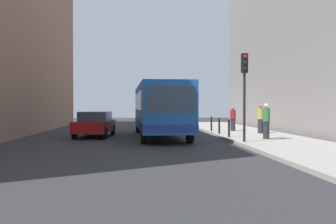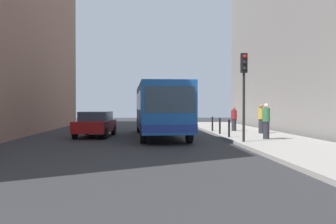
{
  "view_description": "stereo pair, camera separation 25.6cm",
  "coord_description": "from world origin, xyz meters",
  "px_view_note": "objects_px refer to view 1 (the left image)",
  "views": [
    {
      "loc": [
        -1.31,
        -19.15,
        1.8
      ],
      "look_at": [
        0.21,
        1.19,
        1.49
      ],
      "focal_mm": 40.75,
      "sensor_mm": 36.0,
      "label": 1
    },
    {
      "loc": [
        -1.05,
        -19.17,
        1.8
      ],
      "look_at": [
        0.21,
        1.19,
        1.49
      ],
      "focal_mm": 40.75,
      "sensor_mm": 36.0,
      "label": 2
    }
  ],
  "objects_px": {
    "bollard_mid": "(219,126)",
    "pedestrian_near_signal": "(266,121)",
    "car_beside_bus": "(95,124)",
    "pedestrian_far_sidewalk": "(233,119)",
    "bollard_near": "(229,128)",
    "bus": "(159,107)",
    "traffic_light": "(244,80)",
    "bollard_far": "(211,124)",
    "pedestrian_mid_sidewalk": "(260,119)"
  },
  "relations": [
    {
      "from": "bollard_far",
      "to": "pedestrian_mid_sidewalk",
      "type": "bearing_deg",
      "value": -41.83
    },
    {
      "from": "pedestrian_near_signal",
      "to": "pedestrian_far_sidewalk",
      "type": "distance_m",
      "value": 6.24
    },
    {
      "from": "bus",
      "to": "bollard_far",
      "type": "xyz_separation_m",
      "value": [
        3.6,
        2.52,
        -1.1
      ]
    },
    {
      "from": "bollard_mid",
      "to": "bollard_far",
      "type": "height_order",
      "value": "same"
    },
    {
      "from": "bollard_far",
      "to": "pedestrian_far_sidewalk",
      "type": "relative_size",
      "value": 0.59
    },
    {
      "from": "pedestrian_far_sidewalk",
      "to": "bollard_mid",
      "type": "bearing_deg",
      "value": -107.8
    },
    {
      "from": "bollard_near",
      "to": "bollard_mid",
      "type": "height_order",
      "value": "same"
    },
    {
      "from": "pedestrian_near_signal",
      "to": "pedestrian_mid_sidewalk",
      "type": "height_order",
      "value": "pedestrian_near_signal"
    },
    {
      "from": "bus",
      "to": "bollard_mid",
      "type": "distance_m",
      "value": 3.76
    },
    {
      "from": "bollard_mid",
      "to": "pedestrian_near_signal",
      "type": "distance_m",
      "value": 4.07
    },
    {
      "from": "traffic_light",
      "to": "pedestrian_near_signal",
      "type": "relative_size",
      "value": 2.29
    },
    {
      "from": "car_beside_bus",
      "to": "pedestrian_near_signal",
      "type": "bearing_deg",
      "value": 161.7
    },
    {
      "from": "pedestrian_near_signal",
      "to": "pedestrian_mid_sidewalk",
      "type": "xyz_separation_m",
      "value": [
        0.96,
        3.9,
        -0.01
      ]
    },
    {
      "from": "bus",
      "to": "bollard_near",
      "type": "distance_m",
      "value": 4.49
    },
    {
      "from": "bollard_mid",
      "to": "car_beside_bus",
      "type": "bearing_deg",
      "value": 179.55
    },
    {
      "from": "pedestrian_mid_sidewalk",
      "to": "bollard_near",
      "type": "bearing_deg",
      "value": 106.03
    },
    {
      "from": "bus",
      "to": "pedestrian_near_signal",
      "type": "xyz_separation_m",
      "value": [
        5.21,
        -3.68,
        -0.68
      ]
    },
    {
      "from": "traffic_light",
      "to": "pedestrian_mid_sidewalk",
      "type": "bearing_deg",
      "value": 64.97
    },
    {
      "from": "bollard_mid",
      "to": "pedestrian_far_sidewalk",
      "type": "relative_size",
      "value": 0.59
    },
    {
      "from": "pedestrian_mid_sidewalk",
      "to": "bollard_far",
      "type": "bearing_deg",
      "value": 18.11
    },
    {
      "from": "bollard_mid",
      "to": "pedestrian_mid_sidewalk",
      "type": "distance_m",
      "value": 2.61
    },
    {
      "from": "traffic_light",
      "to": "pedestrian_near_signal",
      "type": "distance_m",
      "value": 2.84
    },
    {
      "from": "traffic_light",
      "to": "bollard_near",
      "type": "distance_m",
      "value": 3.54
    },
    {
      "from": "bollard_mid",
      "to": "pedestrian_near_signal",
      "type": "bearing_deg",
      "value": -66.51
    },
    {
      "from": "bollard_far",
      "to": "pedestrian_near_signal",
      "type": "relative_size",
      "value": 0.53
    },
    {
      "from": "bus",
      "to": "traffic_light",
      "type": "distance_m",
      "value": 6.41
    },
    {
      "from": "pedestrian_far_sidewalk",
      "to": "pedestrian_mid_sidewalk",
      "type": "bearing_deg",
      "value": -52.22
    },
    {
      "from": "car_beside_bus",
      "to": "pedestrian_far_sidewalk",
      "type": "xyz_separation_m",
      "value": [
        8.82,
        2.46,
        0.16
      ]
    },
    {
      "from": "bus",
      "to": "traffic_light",
      "type": "bearing_deg",
      "value": 123.77
    },
    {
      "from": "bollard_near",
      "to": "pedestrian_far_sidewalk",
      "type": "xyz_separation_m",
      "value": [
        1.45,
        5.01,
        0.32
      ]
    },
    {
      "from": "bollard_near",
      "to": "bollard_far",
      "type": "xyz_separation_m",
      "value": [
        0.0,
        4.98,
        0.0
      ]
    },
    {
      "from": "bollard_mid",
      "to": "pedestrian_near_signal",
      "type": "xyz_separation_m",
      "value": [
        1.61,
        -3.71,
        0.42
      ]
    },
    {
      "from": "bollard_mid",
      "to": "pedestrian_far_sidewalk",
      "type": "height_order",
      "value": "pedestrian_far_sidewalk"
    },
    {
      "from": "bollard_mid",
      "to": "pedestrian_far_sidewalk",
      "type": "xyz_separation_m",
      "value": [
        1.45,
        2.52,
        0.32
      ]
    },
    {
      "from": "bollard_mid",
      "to": "bollard_far",
      "type": "relative_size",
      "value": 1.0
    },
    {
      "from": "bollard_near",
      "to": "pedestrian_near_signal",
      "type": "height_order",
      "value": "pedestrian_near_signal"
    },
    {
      "from": "traffic_light",
      "to": "pedestrian_far_sidewalk",
      "type": "bearing_deg",
      "value": 79.94
    },
    {
      "from": "bollard_far",
      "to": "pedestrian_near_signal",
      "type": "distance_m",
      "value": 6.42
    },
    {
      "from": "pedestrian_far_sidewalk",
      "to": "car_beside_bus",
      "type": "bearing_deg",
      "value": -152.21
    },
    {
      "from": "bollard_far",
      "to": "bollard_mid",
      "type": "bearing_deg",
      "value": -90.0
    },
    {
      "from": "bus",
      "to": "pedestrian_far_sidewalk",
      "type": "height_order",
      "value": "bus"
    },
    {
      "from": "bus",
      "to": "pedestrian_far_sidewalk",
      "type": "bearing_deg",
      "value": -155.47
    },
    {
      "from": "pedestrian_mid_sidewalk",
      "to": "pedestrian_far_sidewalk",
      "type": "xyz_separation_m",
      "value": [
        -1.12,
        2.34,
        -0.09
      ]
    },
    {
      "from": "car_beside_bus",
      "to": "bollard_near",
      "type": "xyz_separation_m",
      "value": [
        7.36,
        -2.55,
        -0.16
      ]
    },
    {
      "from": "bus",
      "to": "bollard_mid",
      "type": "relative_size",
      "value": 11.7
    },
    {
      "from": "bus",
      "to": "traffic_light",
      "type": "relative_size",
      "value": 2.71
    },
    {
      "from": "pedestrian_near_signal",
      "to": "bollard_near",
      "type": "bearing_deg",
      "value": 16.93
    },
    {
      "from": "car_beside_bus",
      "to": "bollard_far",
      "type": "relative_size",
      "value": 4.77
    },
    {
      "from": "car_beside_bus",
      "to": "pedestrian_far_sidewalk",
      "type": "distance_m",
      "value": 9.16
    },
    {
      "from": "pedestrian_near_signal",
      "to": "pedestrian_far_sidewalk",
      "type": "relative_size",
      "value": 1.12
    }
  ]
}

